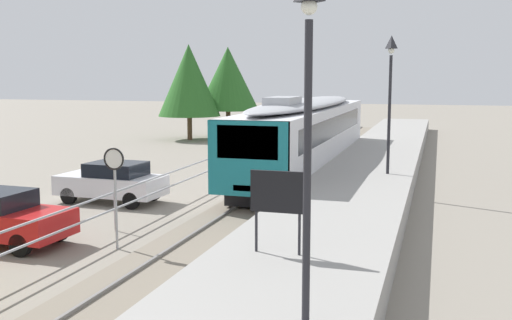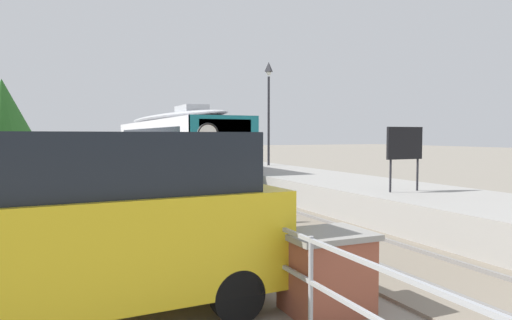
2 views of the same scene
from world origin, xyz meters
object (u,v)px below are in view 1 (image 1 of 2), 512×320
Objects in this scene: platform_lamp_mid_platform at (390,78)px; platform_notice_board at (278,195)px; commuter_train at (306,130)px; parked_hatchback_white at (112,182)px; speed_limit_sign at (114,173)px; platform_lamp_near_end at (308,81)px.

platform_notice_board is (-1.38, -11.66, -2.44)m from platform_lamp_mid_platform.
parked_hatchback_white is (-5.54, -8.53, -1.35)m from commuter_train.
platform_notice_board reaches higher than parked_hatchback_white.
platform_lamp_mid_platform is at bearing 23.39° from parked_hatchback_white.
parked_hatchback_white is at bearing 138.37° from platform_notice_board.
commuter_train is 16.22m from platform_notice_board.
speed_limit_sign is (-5.07, 1.98, -0.06)m from platform_notice_board.
speed_limit_sign is 0.69× the size of parked_hatchback_white.
platform_lamp_near_end and platform_lamp_mid_platform have the same top height.
platform_lamp_near_end is (4.21, -19.48, 2.48)m from commuter_train.
commuter_train is 10.42× the size of platform_notice_board.
commuter_train reaches higher than platform_notice_board.
platform_lamp_mid_platform is 1.31× the size of parked_hatchback_white.
platform_notice_board is at bearing 111.44° from platform_lamp_near_end.
commuter_train is at bearing 80.89° from speed_limit_sign.
speed_limit_sign is 6.52m from parked_hatchback_white.
platform_notice_board is at bearing -96.75° from platform_lamp_mid_platform.
commuter_train is 10.26m from parked_hatchback_white.
platform_notice_board is 0.64× the size of speed_limit_sign.
platform_lamp_near_end is 8.84m from speed_limit_sign.
platform_lamp_near_end is 15.16m from parked_hatchback_white.
commuter_train is 4.61× the size of parked_hatchback_white.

